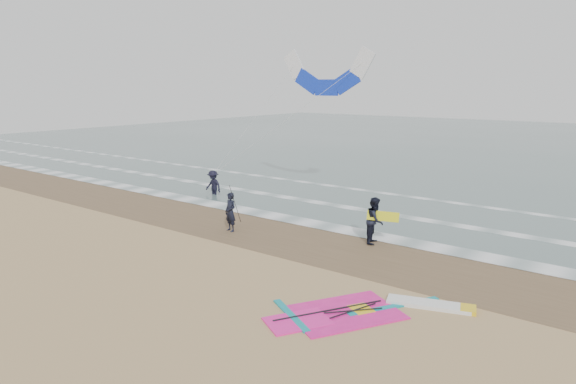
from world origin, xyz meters
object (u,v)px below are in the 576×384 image
Objects in this scene: windsurf_rig at (368,311)px; person_standing at (230,212)px; person_walking at (375,220)px; person_wading at (213,180)px; surf_kite at (326,76)px.

person_standing is at bearing 157.53° from windsurf_rig.
person_wading is (-12.09, 2.66, -0.05)m from person_walking.
surf_kite reaches higher than windsurf_rig.
person_wading is at bearing -143.76° from surf_kite.
person_standing is at bearing -36.68° from person_wading.
person_wading is (-6.16, 4.99, 0.03)m from person_standing.
windsurf_rig is at bearing -52.20° from surf_kite.
windsurf_rig is at bearing -169.10° from person_walking.
surf_kite is (-0.84, 8.89, 6.03)m from person_standing.
windsurf_rig is 2.70× the size of person_walking.
surf_kite reaches higher than person_standing.
windsurf_rig is at bearing -27.57° from person_wading.
person_standing is 7.93m from person_wading.
person_walking reaches higher than person_wading.
person_standing is at bearing -84.62° from surf_kite.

